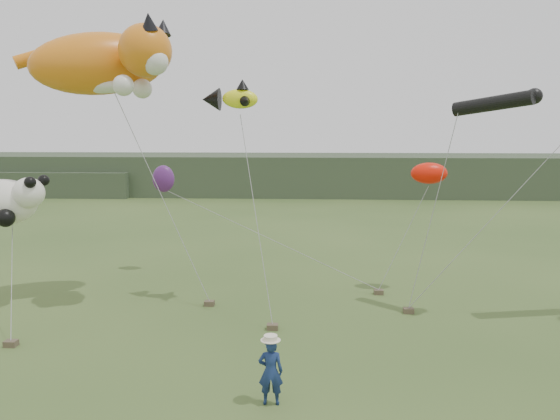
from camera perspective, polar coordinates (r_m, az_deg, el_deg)
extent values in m
plane|color=#385123|center=(14.72, 1.44, -18.01)|extent=(120.00, 120.00, 0.00)
cube|color=#2D3D28|center=(58.37, 2.96, 3.81)|extent=(90.00, 12.00, 4.00)
cube|color=#2D3D28|center=(63.25, -25.42, 2.68)|extent=(25.00, 8.00, 2.50)
imported|color=navy|center=(13.59, -0.98, -16.53)|extent=(0.61, 0.41, 1.64)
cube|color=brown|center=(20.97, -7.39, -9.64)|extent=(0.37, 0.29, 0.19)
cube|color=brown|center=(18.45, -0.79, -12.10)|extent=(0.37, 0.29, 0.19)
cube|color=brown|center=(20.54, 13.28, -10.19)|extent=(0.37, 0.29, 0.19)
cube|color=brown|center=(18.99, -26.29, -12.39)|extent=(0.37, 0.29, 0.19)
cube|color=brown|center=(22.54, 10.27, -8.43)|extent=(0.37, 0.29, 0.19)
ellipsoid|color=orange|center=(21.91, -18.36, 14.31)|extent=(5.57, 4.53, 2.74)
sphere|color=orange|center=(20.31, -13.90, 15.87)|extent=(1.85, 1.85, 1.85)
cone|color=black|center=(19.88, -13.56, 18.60)|extent=(0.58, 0.70, 0.69)
cone|color=black|center=(20.80, -12.13, 18.18)|extent=(0.58, 0.66, 0.66)
sphere|color=silver|center=(19.85, -12.96, 14.88)|extent=(0.92, 0.92, 0.92)
ellipsoid|color=silver|center=(21.47, -18.04, 12.25)|extent=(1.81, 0.90, 0.57)
sphere|color=silver|center=(19.79, -16.06, 12.40)|extent=(0.72, 0.72, 0.72)
sphere|color=silver|center=(21.09, -14.20, 12.20)|extent=(0.72, 0.72, 0.72)
cylinder|color=orange|center=(23.78, -23.84, 14.52)|extent=(1.91, 1.40, 1.12)
ellipsoid|color=yellow|center=(20.21, -4.19, 11.50)|extent=(1.34, 0.59, 0.74)
cone|color=black|center=(20.66, -7.23, 11.39)|extent=(0.67, 0.85, 0.84)
cone|color=black|center=(20.23, -3.94, 12.96)|extent=(0.47, 0.47, 0.37)
cone|color=black|center=(19.71, -3.55, 11.32)|extent=(0.49, 0.52, 0.37)
cone|color=black|center=(20.63, -3.23, 11.18)|extent=(0.49, 0.52, 0.37)
cylinder|color=black|center=(20.24, 21.29, 10.32)|extent=(2.42, 2.12, 0.82)
sphere|color=black|center=(20.24, 25.03, 10.72)|extent=(0.54, 0.54, 0.54)
ellipsoid|color=white|center=(22.44, -26.92, 0.75)|extent=(2.53, 1.68, 1.68)
sphere|color=white|center=(21.61, -24.78, 1.63)|extent=(1.12, 1.12, 1.12)
sphere|color=black|center=(21.11, -24.66, 2.64)|extent=(0.41, 0.41, 0.41)
sphere|color=black|center=(21.77, -23.46, 2.86)|extent=(0.41, 0.41, 0.41)
sphere|color=black|center=(21.63, -26.76, -0.74)|extent=(0.65, 0.65, 0.65)
ellipsoid|color=#F91705|center=(22.68, 15.31, 3.73)|extent=(1.46, 0.85, 0.85)
ellipsoid|color=#54206B|center=(25.64, -12.08, 3.21)|extent=(1.01, 0.68, 1.24)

